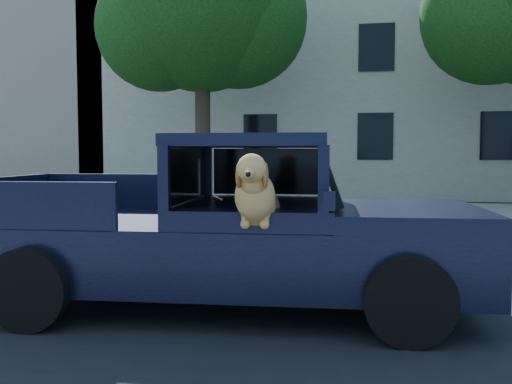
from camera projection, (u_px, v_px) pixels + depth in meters
ground at (308, 295)px, 6.60m from camera, size 120.00×120.00×0.00m
far_sidewalk at (340, 210)px, 15.61m from camera, size 60.00×4.00×0.15m
lane_stripes at (446, 251)px, 9.56m from camera, size 21.60×0.14×0.01m
street_tree_left at (203, 11)px, 16.36m from camera, size 6.00×5.20×8.60m
building_main at (428, 78)px, 21.90m from camera, size 26.00×6.00×9.00m
building_left at (6, 99)px, 25.26m from camera, size 12.00×6.00×8.00m
pickup_truck at (223, 250)px, 6.03m from camera, size 5.22×2.71×1.83m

